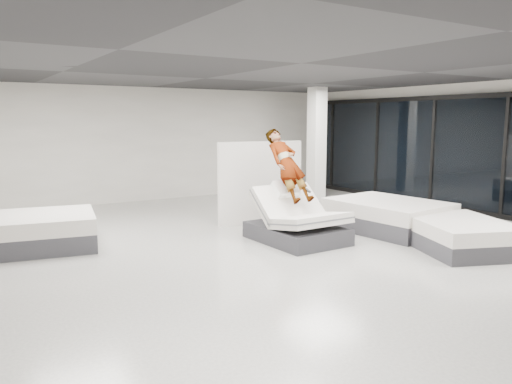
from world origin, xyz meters
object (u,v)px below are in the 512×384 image
Objects in this scene: hero_bed at (297,224)px; person at (288,179)px; divider_panel at (261,183)px; remote at (308,190)px; flat_bed_left_far at (29,232)px; column at (317,144)px; flat_bed_right_near at (460,235)px; flat_bed_right_far at (388,215)px.

person is at bearing 90.83° from hero_bed.
hero_bed is 0.89× the size of divider_panel.
remote is (0.23, -0.35, -0.20)m from person.
hero_bed is 0.72× the size of flat_bed_left_far.
flat_bed_left_far is (-4.61, 2.14, -0.66)m from remote.
flat_bed_left_far is 8.13m from column.
flat_bed_left_far is (-4.39, 2.12, -0.03)m from hero_bed.
remote is 5.01m from column.
flat_bed_right_far is at bearing 86.24° from flat_bed_right_near.
divider_panel is at bearing 114.32° from flat_bed_right_near.
flat_bed_right_far is at bearing -19.54° from flat_bed_left_far.
flat_bed_right_far is at bearing -14.63° from person.
person is 11.89× the size of remote.
flat_bed_right_near is (2.07, -2.02, -0.07)m from hero_bed.
remote is 0.06× the size of flat_bed_left_far.
remote is at bearing -86.42° from divider_panel.
column is (3.47, 3.41, 0.44)m from person.
remote is at bearing -130.81° from column.
person is 2.41m from flat_bed_right_far.
flat_bed_right_far is 4.35m from column.
remote is 5.13m from flat_bed_left_far.
column reaches higher than hero_bed.
flat_bed_right_near is 6.08m from column.
divider_panel is (0.33, 1.81, 0.57)m from hero_bed.
flat_bed_right_far is (1.97, -0.19, -0.65)m from remote.
flat_bed_right_near is (1.85, -2.00, -0.70)m from remote.
person is 0.83× the size of divider_panel.
remote is 0.07× the size of divider_panel.
remote is 1.84m from divider_panel.
remote is 0.04× the size of column.
flat_bed_right_far reaches higher than flat_bed_right_near.
hero_bed is at bearing 173.62° from remote.
flat_bed_right_far is at bearing -40.44° from divider_panel.
divider_panel is at bearing 76.36° from person.
column reaches higher than person.
person is 4.82m from flat_bed_left_far.
divider_panel is 4.77m from flat_bed_left_far.
column reaches higher than flat_bed_right_far.
remote reaches higher than flat_bed_right_near.
divider_panel is 3.74m from column.
remote is at bearing 132.69° from flat_bed_right_near.
divider_panel is 4.26m from flat_bed_right_near.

